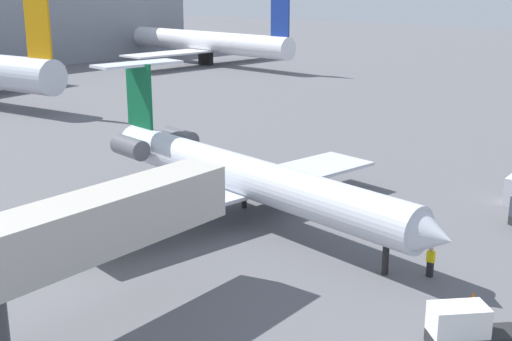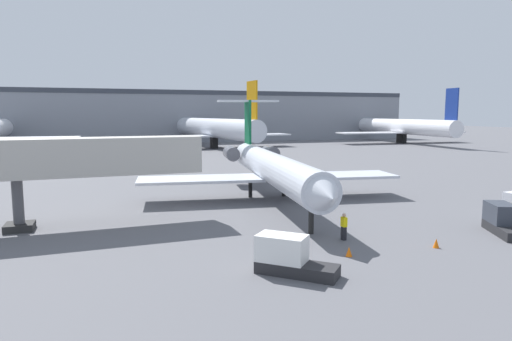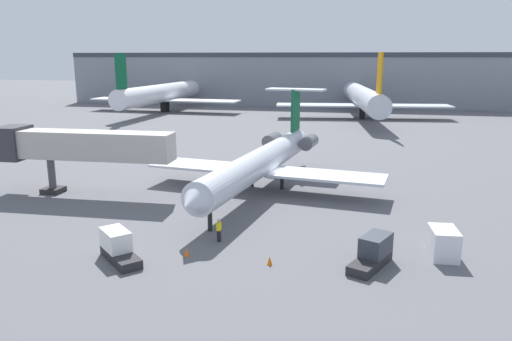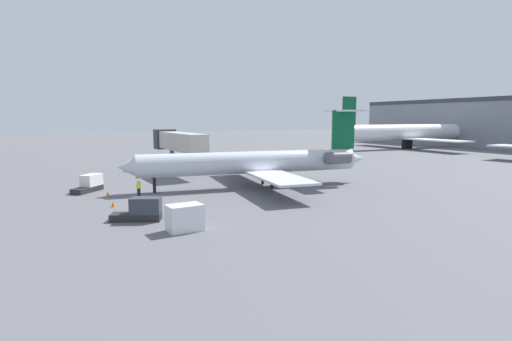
{
  "view_description": "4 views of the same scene",
  "coord_description": "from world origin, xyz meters",
  "px_view_note": "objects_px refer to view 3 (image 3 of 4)",
  "views": [
    {
      "loc": [
        -32.87,
        -28.56,
        15.13
      ],
      "look_at": [
        -1.89,
        -2.19,
        3.75
      ],
      "focal_mm": 47.28,
      "sensor_mm": 36.0,
      "label": 1
    },
    {
      "loc": [
        -15.66,
        -38.33,
        7.82
      ],
      "look_at": [
        -2.31,
        0.84,
        2.58
      ],
      "focal_mm": 31.8,
      "sensor_mm": 36.0,
      "label": 2
    },
    {
      "loc": [
        7.82,
        -45.9,
        12.95
      ],
      "look_at": [
        -1.3,
        -3.29,
        2.76
      ],
      "focal_mm": 34.31,
      "sensor_mm": 36.0,
      "label": 3
    },
    {
      "loc": [
        42.22,
        -22.47,
        8.29
      ],
      "look_at": [
        0.37,
        -1.19,
        2.25
      ],
      "focal_mm": 28.67,
      "sensor_mm": 36.0,
      "label": 4
    }
  ],
  "objects_px": {
    "baggage_tug_lead": "(373,253)",
    "baggage_tug_trailing": "(118,247)",
    "jet_bridge": "(74,146)",
    "traffic_cone_mid": "(270,261)",
    "regional_jet": "(264,160)",
    "ground_crew_marshaller": "(219,230)",
    "traffic_cone_near": "(187,252)",
    "parked_airliner_west_end": "(164,93)",
    "parked_airliner_west_mid": "(363,98)",
    "cargo_container_uld": "(443,243)"
  },
  "relations": [
    {
      "from": "baggage_tug_trailing",
      "to": "cargo_container_uld",
      "type": "bearing_deg",
      "value": 12.9
    },
    {
      "from": "baggage_tug_lead",
      "to": "traffic_cone_mid",
      "type": "height_order",
      "value": "baggage_tug_lead"
    },
    {
      "from": "regional_jet",
      "to": "traffic_cone_near",
      "type": "bearing_deg",
      "value": -95.93
    },
    {
      "from": "ground_crew_marshaller",
      "to": "baggage_tug_lead",
      "type": "xyz_separation_m",
      "value": [
        10.71,
        -1.86,
        -0.02
      ]
    },
    {
      "from": "baggage_tug_lead",
      "to": "cargo_container_uld",
      "type": "bearing_deg",
      "value": 26.36
    },
    {
      "from": "baggage_tug_trailing",
      "to": "parked_airliner_west_end",
      "type": "relative_size",
      "value": 0.09
    },
    {
      "from": "baggage_tug_lead",
      "to": "parked_airliner_west_end",
      "type": "bearing_deg",
      "value": 120.42
    },
    {
      "from": "traffic_cone_mid",
      "to": "parked_airliner_west_mid",
      "type": "xyz_separation_m",
      "value": [
        5.6,
        78.07,
        4.16
      ]
    },
    {
      "from": "baggage_tug_lead",
      "to": "baggage_tug_trailing",
      "type": "height_order",
      "value": "same"
    },
    {
      "from": "jet_bridge",
      "to": "ground_crew_marshaller",
      "type": "distance_m",
      "value": 19.53
    },
    {
      "from": "traffic_cone_mid",
      "to": "parked_airliner_west_end",
      "type": "relative_size",
      "value": 0.01
    },
    {
      "from": "traffic_cone_near",
      "to": "traffic_cone_mid",
      "type": "bearing_deg",
      "value": -2.23
    },
    {
      "from": "cargo_container_uld",
      "to": "parked_airliner_west_end",
      "type": "relative_size",
      "value": 0.06
    },
    {
      "from": "baggage_tug_lead",
      "to": "traffic_cone_near",
      "type": "xyz_separation_m",
      "value": [
        -12.08,
        -1.13,
        -0.56
      ]
    },
    {
      "from": "baggage_tug_lead",
      "to": "traffic_cone_mid",
      "type": "distance_m",
      "value": 6.58
    },
    {
      "from": "traffic_cone_mid",
      "to": "parked_airliner_west_mid",
      "type": "height_order",
      "value": "parked_airliner_west_mid"
    },
    {
      "from": "jet_bridge",
      "to": "ground_crew_marshaller",
      "type": "xyz_separation_m",
      "value": [
        16.83,
        -9.12,
        -3.89
      ]
    },
    {
      "from": "jet_bridge",
      "to": "traffic_cone_mid",
      "type": "xyz_separation_m",
      "value": [
        21.12,
        -12.33,
        -4.47
      ]
    },
    {
      "from": "ground_crew_marshaller",
      "to": "traffic_cone_mid",
      "type": "height_order",
      "value": "ground_crew_marshaller"
    },
    {
      "from": "jet_bridge",
      "to": "traffic_cone_near",
      "type": "height_order",
      "value": "jet_bridge"
    },
    {
      "from": "traffic_cone_near",
      "to": "parked_airliner_west_end",
      "type": "bearing_deg",
      "value": 113.31
    },
    {
      "from": "ground_crew_marshaller",
      "to": "jet_bridge",
      "type": "bearing_deg",
      "value": 151.55
    },
    {
      "from": "cargo_container_uld",
      "to": "parked_airliner_west_mid",
      "type": "relative_size",
      "value": 0.06
    },
    {
      "from": "baggage_tug_trailing",
      "to": "ground_crew_marshaller",
      "type": "bearing_deg",
      "value": 38.2
    },
    {
      "from": "regional_jet",
      "to": "baggage_tug_trailing",
      "type": "xyz_separation_m",
      "value": [
        -5.99,
        -18.64,
        -2.24
      ]
    },
    {
      "from": "regional_jet",
      "to": "parked_airliner_west_mid",
      "type": "height_order",
      "value": "parked_airliner_west_mid"
    },
    {
      "from": "jet_bridge",
      "to": "traffic_cone_near",
      "type": "relative_size",
      "value": 31.36
    },
    {
      "from": "baggage_tug_trailing",
      "to": "traffic_cone_near",
      "type": "relative_size",
      "value": 7.08
    },
    {
      "from": "ground_crew_marshaller",
      "to": "parked_airliner_west_end",
      "type": "relative_size",
      "value": 0.04
    },
    {
      "from": "cargo_container_uld",
      "to": "ground_crew_marshaller",
      "type": "bearing_deg",
      "value": -178.57
    },
    {
      "from": "jet_bridge",
      "to": "ground_crew_marshaller",
      "type": "height_order",
      "value": "jet_bridge"
    },
    {
      "from": "regional_jet",
      "to": "jet_bridge",
      "type": "distance_m",
      "value": 18.07
    },
    {
      "from": "cargo_container_uld",
      "to": "traffic_cone_near",
      "type": "height_order",
      "value": "cargo_container_uld"
    },
    {
      "from": "traffic_cone_near",
      "to": "traffic_cone_mid",
      "type": "height_order",
      "value": "same"
    },
    {
      "from": "ground_crew_marshaller",
      "to": "baggage_tug_trailing",
      "type": "relative_size",
      "value": 0.43
    },
    {
      "from": "baggage_tug_lead",
      "to": "parked_airliner_west_mid",
      "type": "xyz_separation_m",
      "value": [
        -0.82,
        76.72,
        3.59
      ]
    },
    {
      "from": "regional_jet",
      "to": "parked_airliner_west_mid",
      "type": "relative_size",
      "value": 0.71
    },
    {
      "from": "jet_bridge",
      "to": "ground_crew_marshaller",
      "type": "bearing_deg",
      "value": -28.45
    },
    {
      "from": "baggage_tug_lead",
      "to": "baggage_tug_trailing",
      "type": "relative_size",
      "value": 1.08
    },
    {
      "from": "jet_bridge",
      "to": "cargo_container_uld",
      "type": "distance_m",
      "value": 33.45
    },
    {
      "from": "regional_jet",
      "to": "baggage_tug_lead",
      "type": "relative_size",
      "value": 7.35
    },
    {
      "from": "jet_bridge",
      "to": "traffic_cone_mid",
      "type": "bearing_deg",
      "value": -30.27
    },
    {
      "from": "baggage_tug_lead",
      "to": "parked_airliner_west_end",
      "type": "relative_size",
      "value": 0.1
    },
    {
      "from": "regional_jet",
      "to": "baggage_tug_trailing",
      "type": "distance_m",
      "value": 19.7
    },
    {
      "from": "baggage_tug_lead",
      "to": "traffic_cone_near",
      "type": "bearing_deg",
      "value": -174.67
    },
    {
      "from": "traffic_cone_mid",
      "to": "baggage_tug_lead",
      "type": "bearing_deg",
      "value": 11.86
    },
    {
      "from": "ground_crew_marshaller",
      "to": "parked_airliner_west_mid",
      "type": "bearing_deg",
      "value": 82.48
    },
    {
      "from": "traffic_cone_near",
      "to": "regional_jet",
      "type": "bearing_deg",
      "value": 84.07
    },
    {
      "from": "regional_jet",
      "to": "parked_airliner_west_mid",
      "type": "bearing_deg",
      "value": 81.12
    },
    {
      "from": "parked_airliner_west_mid",
      "to": "baggage_tug_lead",
      "type": "bearing_deg",
      "value": -89.38
    }
  ]
}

